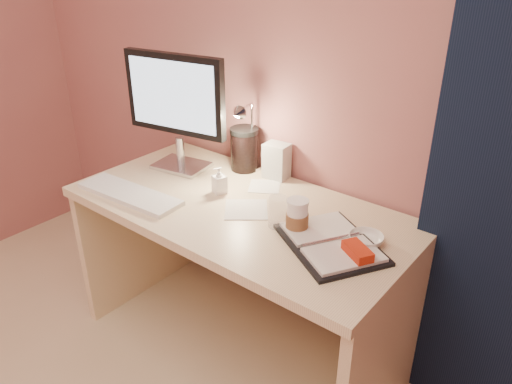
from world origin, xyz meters
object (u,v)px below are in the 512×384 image
Objects in this scene: desk at (251,245)px; product_box at (277,161)px; keyboard at (129,194)px; bowl at (366,240)px; dark_jar at (244,151)px; clear_cup at (278,212)px; monitor at (176,102)px; desk_lamp at (237,130)px; coffee_cup at (297,218)px; planner at (333,244)px; lotion_bottle at (219,180)px.

desk is 8.89× the size of product_box.
bowl is (0.93, 0.28, 0.01)m from keyboard.
keyboard is at bearing -110.78° from dark_jar.
clear_cup is at bearing -58.88° from product_box.
monitor reaches higher than clear_cup.
coffee_cup is at bearing -39.28° from desk_lamp.
dark_jar reaches higher than product_box.
dark_jar is (0.24, 0.17, -0.23)m from monitor.
planner is at bearing -25.61° from dark_jar.
desk is 0.71m from monitor.
planner is at bearing -40.41° from product_box.
desk_lamp is at bearing 166.86° from bowl.
desk is 4.21× the size of desk_lamp.
dark_jar is at bearing 143.06° from clear_cup.
dark_jar is (-0.07, 0.25, 0.03)m from lotion_bottle.
planner is at bearing -133.16° from bowl.
planner is 0.74m from dark_jar.
monitor is at bearing 169.33° from coffee_cup.
dark_jar is (-0.43, 0.32, 0.03)m from clear_cup.
clear_cup reaches higher than desk.
lotion_bottle is 0.72× the size of product_box.
desk is at bearing -45.10° from dark_jar.
monitor is 4.40× the size of clear_cup.
desk is 3.07× the size of planner.
desk_lamp reaches higher than bowl.
coffee_cup is at bearing -150.50° from planner.
desk is at bearing 153.44° from clear_cup.
product_box is (0.36, 0.53, 0.07)m from keyboard.
planner is at bearing -33.84° from desk_lamp.
clear_cup is 0.51m from desk_lamp.
clear_cup reaches higher than lotion_bottle.
bowl is at bearing 19.73° from coffee_cup.
desk is 0.39m from product_box.
desk is 11.69× the size of bowl.
monitor is 4.62× the size of lotion_bottle.
monitor is at bearing -158.50° from planner.
coffee_cup is 0.25m from bowl.
desk_lamp is (-0.65, 0.26, 0.19)m from planner.
clear_cup is (-0.23, -0.00, 0.05)m from planner.
dark_jar is 0.13m from desk_lamp.
coffee_cup reaches higher than lotion_bottle.
clear_cup is at bearing -163.96° from bowl.
desk is 0.44m from dark_jar.
planner is at bearing -1.09° from coffee_cup.
monitor is at bearing 176.64° from bowl.
bowl is 0.36× the size of desk_lamp.
desk is at bearing 161.35° from coffee_cup.
lotion_bottle is at bearing -164.84° from desk.
planner is at bearing 1.00° from clear_cup.
lotion_bottle is at bearing -24.22° from monitor.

